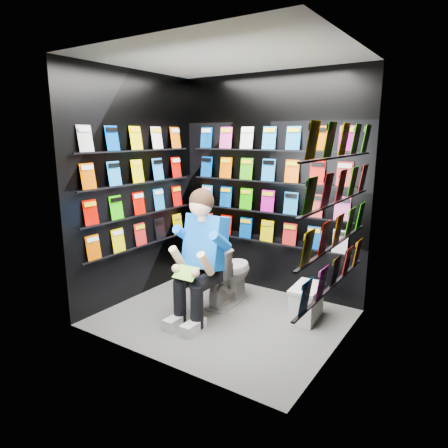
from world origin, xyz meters
The scene contains 14 objects.
floor centered at (0.00, 0.00, 0.00)m, with size 2.40×2.40×0.00m, color #565654.
ceiling centered at (0.00, 0.00, 2.60)m, with size 2.40×2.40×0.00m, color white.
wall_back centered at (0.00, 1.00, 1.30)m, with size 2.40×0.04×2.60m, color black.
wall_front centered at (0.00, -1.00, 1.30)m, with size 2.40×0.04×2.60m, color black.
wall_left centered at (-1.20, 0.00, 1.30)m, with size 0.04×2.00×2.60m, color black.
wall_right centered at (1.20, 0.00, 1.30)m, with size 0.04×2.00×2.60m, color black.
comics_back centered at (0.00, 0.97, 1.31)m, with size 2.10×0.06×1.37m, color #C50900, non-canonical shape.
comics_left centered at (-1.17, 0.00, 1.31)m, with size 0.06×1.70×1.37m, color #C50900, non-canonical shape.
comics_right centered at (1.17, 0.00, 1.31)m, with size 0.06×1.70×1.37m, color #C50900, non-canonical shape.
toilet centered at (-0.18, 0.35, 0.37)m, with size 0.42×0.75×0.73m, color white.
longbox centered at (0.74, 0.46, 0.17)m, with size 0.24×0.44×0.33m, color silver.
longbox_lid centered at (0.74, 0.46, 0.35)m, with size 0.27×0.47×0.03m, color silver.
reader centered at (-0.18, -0.03, 0.80)m, with size 0.57×0.83×1.52m, color blue, non-canonical shape.
held_comic centered at (-0.18, -0.38, 0.58)m, with size 0.25×0.01×0.17m, color #2FB863.
Camera 1 is at (2.17, -3.26, 1.90)m, focal length 32.00 mm.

